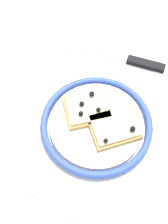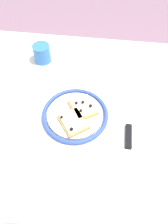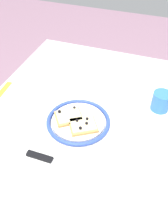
{
  "view_description": "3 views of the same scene",
  "coord_description": "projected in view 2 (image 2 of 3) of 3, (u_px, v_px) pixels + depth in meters",
  "views": [
    {
      "loc": [
        -0.27,
        -0.09,
        1.32
      ],
      "look_at": [
        0.01,
        0.0,
        0.79
      ],
      "focal_mm": 48.32,
      "sensor_mm": 36.0,
      "label": 1
    },
    {
      "loc": [
        0.09,
        -0.45,
        1.4
      ],
      "look_at": [
        0.03,
        -0.03,
        0.79
      ],
      "focal_mm": 35.11,
      "sensor_mm": 36.0,
      "label": 2
    },
    {
      "loc": [
        0.6,
        0.21,
        1.41
      ],
      "look_at": [
        -0.02,
        -0.01,
        0.79
      ],
      "focal_mm": 39.86,
      "sensor_mm": 36.0,
      "label": 3
    }
  ],
  "objects": [
    {
      "name": "plate",
      "position": [
        76.0,
        115.0,
        0.77
      ],
      "size": [
        0.24,
        0.24,
        0.02
      ],
      "color": "white",
      "rests_on": "dining_table"
    },
    {
      "name": "cup",
      "position": [
        42.0,
        53.0,
        0.92
      ],
      "size": [
        0.07,
        0.07,
        0.08
      ],
      "primitive_type": "cylinder",
      "color": "#3372BF",
      "rests_on": "dining_table"
    },
    {
      "name": "fork",
      "position": [
        24.0,
        113.0,
        0.79
      ],
      "size": [
        0.06,
        0.2,
        0.0
      ],
      "color": "silver",
      "rests_on": "dining_table"
    },
    {
      "name": "pizza_slice_far",
      "position": [
        83.0,
        108.0,
        0.77
      ],
      "size": [
        0.12,
        0.12,
        0.03
      ],
      "color": "tan",
      "rests_on": "plate"
    },
    {
      "name": "knife",
      "position": [
        129.0,
        128.0,
        0.75
      ],
      "size": [
        0.02,
        0.24,
        0.01
      ],
      "color": "silver",
      "rests_on": "dining_table"
    },
    {
      "name": "pizza_slice_near",
      "position": [
        72.0,
        122.0,
        0.74
      ],
      "size": [
        0.12,
        0.12,
        0.03
      ],
      "color": "tan",
      "rests_on": "plate"
    },
    {
      "name": "dining_table",
      "position": [
        77.0,
        122.0,
        0.87
      ],
      "size": [
        1.1,
        0.85,
        0.75
      ],
      "color": "white",
      "rests_on": "ground_plane"
    },
    {
      "name": "ground_plane",
      "position": [
        80.0,
        177.0,
        1.41
      ],
      "size": [
        6.0,
        6.0,
        0.0
      ],
      "primitive_type": "plane",
      "color": "gray"
    }
  ]
}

